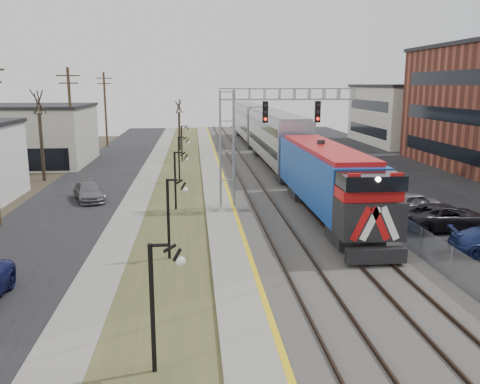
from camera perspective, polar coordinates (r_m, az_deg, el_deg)
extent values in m
cube|color=black|center=(42.52, -17.05, 0.12)|extent=(7.00, 120.00, 0.04)
cube|color=gray|center=(41.83, -11.01, 0.27)|extent=(2.00, 120.00, 0.08)
cube|color=#444927|center=(41.63, -6.90, 0.34)|extent=(4.00, 120.00, 0.06)
cube|color=gray|center=(41.63, -2.77, 0.54)|extent=(2.00, 120.00, 0.24)
cube|color=#595651|center=(42.14, 4.03, 0.63)|extent=(8.00, 120.00, 0.20)
cube|color=black|center=(45.63, 19.08, 0.77)|extent=(16.00, 120.00, 0.04)
cube|color=gold|center=(41.65, -1.57, 0.73)|extent=(0.24, 120.00, 0.01)
cube|color=#2D2119|center=(41.75, 0.31, 0.80)|extent=(0.08, 120.00, 0.15)
cube|color=#2D2119|center=(41.92, 2.35, 0.84)|extent=(0.08, 120.00, 0.15)
cube|color=#2D2119|center=(42.23, 5.04, 0.88)|extent=(0.08, 120.00, 0.15)
cube|color=#2D2119|center=(42.52, 7.03, 0.91)|extent=(0.08, 120.00, 0.15)
cube|color=#13429B|center=(31.81, 9.83, 1.13)|extent=(3.00, 17.00, 4.25)
cube|color=black|center=(24.23, 15.01, -6.89)|extent=(2.80, 0.50, 0.70)
cube|color=#9DA0A8|center=(51.41, 4.00, 5.97)|extent=(3.00, 22.00, 5.33)
cube|color=#9DA0A8|center=(73.91, 1.16, 7.82)|extent=(3.00, 22.00, 5.33)
cube|color=gray|center=(34.12, -1.47, 4.62)|extent=(1.00, 1.00, 8.00)
cube|color=gray|center=(34.34, 5.29, 10.90)|extent=(9.00, 0.80, 0.80)
cube|color=black|center=(33.70, 2.85, 8.96)|extent=(0.35, 0.25, 1.40)
cube|color=black|center=(34.36, 8.71, 8.89)|extent=(0.35, 0.25, 1.40)
cylinder|color=black|center=(15.22, -9.81, -12.93)|extent=(0.14, 0.14, 4.00)
cylinder|color=black|center=(24.64, -8.05, -3.12)|extent=(0.14, 0.14, 4.00)
cylinder|color=black|center=(34.38, -7.29, 1.21)|extent=(0.14, 0.14, 4.00)
cylinder|color=black|center=(44.24, -6.86, 3.62)|extent=(0.14, 0.14, 4.00)
cylinder|color=black|center=(56.14, -6.55, 5.38)|extent=(0.14, 0.14, 4.00)
cylinder|color=#4C3823|center=(52.22, -18.44, 7.67)|extent=(0.28, 0.28, 10.00)
cylinder|color=#4C3823|center=(71.82, -14.87, 8.89)|extent=(0.28, 0.28, 10.00)
cube|color=gray|center=(42.88, 9.60, 1.64)|extent=(0.04, 120.00, 1.60)
cube|color=#BAB3A2|center=(58.93, -23.42, 5.77)|extent=(14.00, 12.00, 6.00)
cube|color=#BAB3A2|center=(78.09, 19.73, 8.07)|extent=(16.00, 18.00, 8.00)
cylinder|color=#382D23|center=(47.95, -21.36, 4.70)|extent=(0.30, 0.30, 5.95)
cylinder|color=#382D23|center=(66.05, -6.82, 6.75)|extent=(0.30, 0.30, 4.90)
imported|color=black|center=(32.01, 22.26, -2.70)|extent=(5.46, 2.67, 1.49)
imported|color=slate|center=(35.61, 19.06, -1.16)|extent=(4.24, 2.44, 1.36)
imported|color=#0B3B21|center=(50.45, 11.35, 3.00)|extent=(4.31, 1.65, 1.40)
imported|color=slate|center=(38.76, -16.63, -0.03)|extent=(3.19, 4.76, 1.28)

